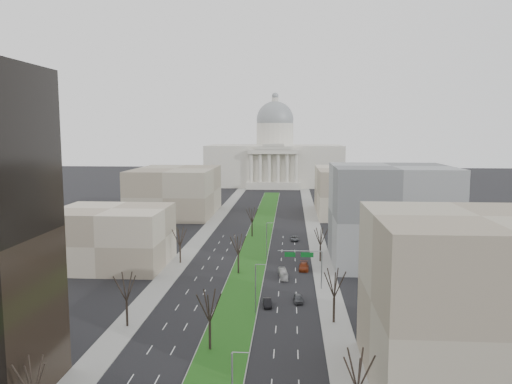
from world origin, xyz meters
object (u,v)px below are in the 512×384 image
at_px(car_black, 267,302).
at_px(car_grey_far, 295,238).
at_px(car_red, 304,267).
at_px(car_grey_near, 298,298).
at_px(box_van, 283,274).

height_order(car_black, car_grey_far, car_black).
xyz_separation_m(car_black, car_red, (7.37, 24.89, 0.10)).
xyz_separation_m(car_grey_near, car_red, (1.61, 22.28, 0.09)).
height_order(car_grey_near, car_black, car_grey_near).
relative_size(car_red, car_grey_far, 1.15).
bearing_deg(car_black, box_van, 74.95).
height_order(car_red, box_van, box_van).
height_order(car_grey_near, box_van, box_van).
xyz_separation_m(car_grey_far, box_van, (-2.76, -38.19, 0.26)).
distance_m(car_red, car_grey_far, 31.50).
distance_m(car_black, box_van, 18.32).
bearing_deg(car_red, car_black, -104.20).
distance_m(car_grey_near, car_black, 6.32).
xyz_separation_m(car_grey_near, car_grey_far, (-0.36, 53.72, -0.05)).
bearing_deg(car_grey_far, car_red, -87.71).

